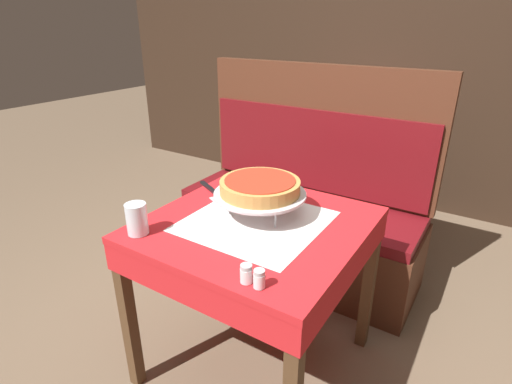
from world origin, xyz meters
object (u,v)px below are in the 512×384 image
(pizza_server, at_px, (216,194))
(water_glass_near, at_px, (137,219))
(dining_table_front, at_px, (256,241))
(dining_table_rear, at_px, (342,140))
(pizza_pan_stand, at_px, (260,195))
(deep_dish_pizza, at_px, (260,186))
(pepper_shaker, at_px, (259,279))
(condiment_caddy, at_px, (345,126))
(salt_shaker, at_px, (246,274))
(booth_bench, at_px, (300,218))

(pizza_server, height_order, water_glass_near, water_glass_near)
(dining_table_front, xyz_separation_m, water_glass_near, (-0.32, -0.33, 0.16))
(water_glass_near, bearing_deg, dining_table_rear, 88.46)
(dining_table_front, xyz_separation_m, pizza_pan_stand, (-0.02, 0.06, 0.18))
(pizza_pan_stand, bearing_deg, pizza_server, 166.95)
(deep_dish_pizza, distance_m, pepper_shaker, 0.50)
(pizza_pan_stand, bearing_deg, condiment_caddy, 97.83)
(dining_table_rear, height_order, pepper_shaker, pepper_shaker)
(water_glass_near, bearing_deg, condiment_caddy, 86.95)
(water_glass_near, height_order, condiment_caddy, condiment_caddy)
(pizza_pan_stand, bearing_deg, deep_dish_pizza, 0.00)
(dining_table_front, distance_m, pizza_pan_stand, 0.19)
(water_glass_near, relative_size, pepper_shaker, 2.03)
(pizza_pan_stand, relative_size, salt_shaker, 6.17)
(pizza_pan_stand, bearing_deg, water_glass_near, -128.45)
(dining_table_rear, bearing_deg, pepper_shaker, -75.74)
(booth_bench, relative_size, salt_shaker, 23.90)
(pizza_pan_stand, height_order, water_glass_near, water_glass_near)
(dining_table_front, xyz_separation_m, dining_table_rear, (-0.27, 1.66, -0.01))
(pepper_shaker, xyz_separation_m, condiment_caddy, (-0.47, 1.92, 0.01))
(dining_table_front, distance_m, condiment_caddy, 1.58)
(dining_table_front, relative_size, salt_shaker, 13.65)
(booth_bench, bearing_deg, pizza_server, -98.38)
(dining_table_rear, bearing_deg, deep_dish_pizza, -81.03)
(deep_dish_pizza, bearing_deg, salt_shaker, -63.05)
(dining_table_rear, height_order, pizza_server, pizza_server)
(water_glass_near, bearing_deg, salt_shaker, -3.74)
(water_glass_near, xyz_separation_m, condiment_caddy, (0.10, 1.88, -0.02))
(booth_bench, xyz_separation_m, pepper_shaker, (0.44, -1.19, 0.42))
(water_glass_near, distance_m, condiment_caddy, 1.89)
(salt_shaker, bearing_deg, dining_table_front, 118.47)
(dining_table_front, height_order, dining_table_rear, dining_table_rear)
(deep_dish_pizza, relative_size, pizza_server, 1.11)
(deep_dish_pizza, height_order, pizza_server, deep_dish_pizza)
(dining_table_front, bearing_deg, pizza_server, 157.35)
(water_glass_near, bearing_deg, pepper_shaker, -3.43)
(deep_dish_pizza, xyz_separation_m, pepper_shaker, (0.26, -0.42, -0.10))
(water_glass_near, height_order, salt_shaker, water_glass_near)
(booth_bench, distance_m, pizza_pan_stand, 0.92)
(dining_table_rear, bearing_deg, booth_bench, -84.78)
(water_glass_near, bearing_deg, deep_dish_pizza, 51.55)
(booth_bench, xyz_separation_m, water_glass_near, (-0.13, -1.15, 0.46))
(salt_shaker, relative_size, pepper_shaker, 1.02)
(dining_table_front, distance_m, dining_table_rear, 1.68)
(pepper_shaker, bearing_deg, condiment_caddy, 103.69)
(pizza_server, bearing_deg, salt_shaker, -44.49)
(booth_bench, distance_m, condiment_caddy, 0.85)
(booth_bench, height_order, salt_shaker, booth_bench)
(pizza_pan_stand, xyz_separation_m, water_glass_near, (-0.31, -0.39, -0.03))
(pepper_shaker, bearing_deg, dining_table_front, 123.98)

